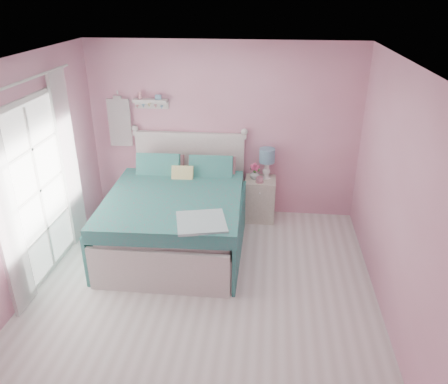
% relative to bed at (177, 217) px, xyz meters
% --- Properties ---
extents(floor, '(4.50, 4.50, 0.00)m').
position_rel_bed_xyz_m(floor, '(0.50, -1.15, -0.42)').
color(floor, beige).
rests_on(floor, ground).
extents(room_shell, '(4.50, 4.50, 4.50)m').
position_rel_bed_xyz_m(room_shell, '(0.50, -1.15, 1.16)').
color(room_shell, pink).
rests_on(room_shell, floor).
extents(bed, '(1.80, 2.23, 1.28)m').
position_rel_bed_xyz_m(bed, '(0.00, 0.00, 0.00)').
color(bed, silver).
rests_on(bed, floor).
extents(nightstand, '(0.45, 0.45, 0.65)m').
position_rel_bed_xyz_m(nightstand, '(1.09, 0.86, -0.09)').
color(nightstand, beige).
rests_on(nightstand, floor).
extents(table_lamp, '(0.23, 0.23, 0.46)m').
position_rel_bed_xyz_m(table_lamp, '(1.17, 0.93, 0.55)').
color(table_lamp, white).
rests_on(table_lamp, nightstand).
extents(vase, '(0.17, 0.17, 0.15)m').
position_rel_bed_xyz_m(vase, '(1.00, 0.87, 0.31)').
color(vase, silver).
rests_on(vase, nightstand).
extents(teacup, '(0.13, 0.13, 0.08)m').
position_rel_bed_xyz_m(teacup, '(1.08, 0.75, 0.27)').
color(teacup, pink).
rests_on(teacup, nightstand).
extents(roses, '(0.14, 0.11, 0.12)m').
position_rel_bed_xyz_m(roses, '(1.00, 0.86, 0.42)').
color(roses, '#E54E85').
rests_on(roses, vase).
extents(wall_shelf, '(0.50, 0.15, 0.25)m').
position_rel_bed_xyz_m(wall_shelf, '(-0.55, 1.05, 1.31)').
color(wall_shelf, silver).
rests_on(wall_shelf, room_shell).
extents(hanging_dress, '(0.34, 0.03, 0.72)m').
position_rel_bed_xyz_m(hanging_dress, '(-1.05, 1.03, 0.98)').
color(hanging_dress, white).
rests_on(hanging_dress, room_shell).
extents(french_door, '(0.04, 1.32, 2.16)m').
position_rel_bed_xyz_m(french_door, '(-1.47, -0.75, 0.65)').
color(french_door, silver).
rests_on(french_door, floor).
extents(curtain_near, '(0.04, 0.40, 2.32)m').
position_rel_bed_xyz_m(curtain_near, '(-1.42, -1.49, 0.76)').
color(curtain_near, white).
rests_on(curtain_near, floor).
extents(curtain_far, '(0.04, 0.40, 2.32)m').
position_rel_bed_xyz_m(curtain_far, '(-1.42, -0.00, 0.76)').
color(curtain_far, white).
rests_on(curtain_far, floor).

